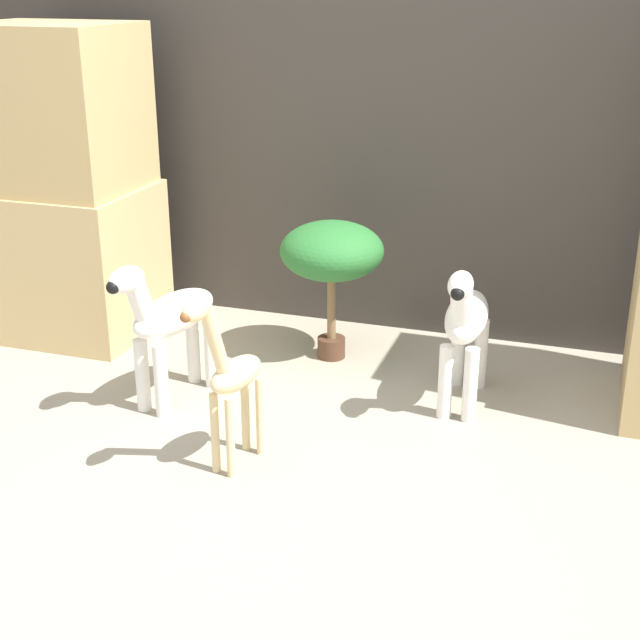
{
  "coord_description": "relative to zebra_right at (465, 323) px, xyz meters",
  "views": [
    {
      "loc": [
        0.89,
        -2.31,
        1.52
      ],
      "look_at": [
        -0.08,
        0.59,
        0.33
      ],
      "focal_mm": 50.0,
      "sensor_mm": 36.0,
      "label": 1
    }
  ],
  "objects": [
    {
      "name": "rock_pillar_left",
      "position": [
        -1.81,
        0.22,
        0.32
      ],
      "size": [
        0.7,
        0.58,
        1.33
      ],
      "color": "tan",
      "rests_on": "ground_plane"
    },
    {
      "name": "ground_plane",
      "position": [
        -0.44,
        -0.71,
        -0.33
      ],
      "size": [
        14.0,
        14.0,
        0.0
      ],
      "primitive_type": "plane",
      "color": "#9E937F"
    },
    {
      "name": "potted_palm_front",
      "position": [
        -0.6,
        0.28,
        0.13
      ],
      "size": [
        0.42,
        0.42,
        0.59
      ],
      "color": "#513323",
      "rests_on": "ground_plane"
    },
    {
      "name": "wall_back",
      "position": [
        -0.44,
        0.73,
        0.77
      ],
      "size": [
        6.4,
        0.08,
        2.2
      ],
      "color": "#38332D",
      "rests_on": "ground_plane"
    },
    {
      "name": "giraffe_figurine",
      "position": [
        -0.63,
        -0.68,
        0.0
      ],
      "size": [
        0.15,
        0.38,
        0.63
      ],
      "color": "beige",
      "rests_on": "ground_plane"
    },
    {
      "name": "zebra_left",
      "position": [
        -1.04,
        -0.31,
        0.0
      ],
      "size": [
        0.24,
        0.54,
        0.59
      ],
      "color": "white",
      "rests_on": "ground_plane"
    },
    {
      "name": "zebra_right",
      "position": [
        0.0,
        0.0,
        0.0
      ],
      "size": [
        0.16,
        0.54,
        0.59
      ],
      "color": "white",
      "rests_on": "ground_plane"
    }
  ]
}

